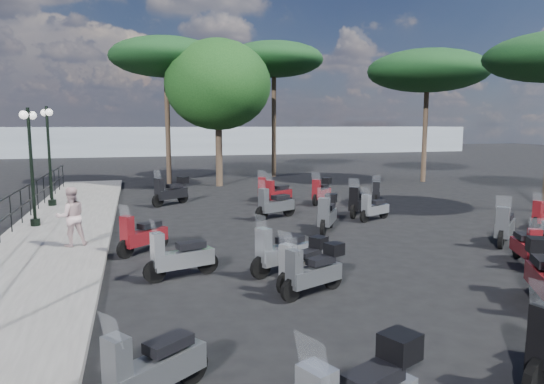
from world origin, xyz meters
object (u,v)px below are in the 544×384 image
object	(u,v)px
scooter_3	(180,257)
pine_0	(274,60)
scooter_8	(303,264)
scooter_10	(275,205)
scooter_4	(142,236)
scooter_21	(505,227)
lamp_post_1	(31,159)
scooter_22	(374,209)
lamp_post_2	(49,149)
scooter_2	(314,271)
scooter_16	(358,203)
scooter_11	(265,189)
pedestrian_far	(71,217)
scooter_1	(152,369)
pine_1	(428,71)
scooter_15	(327,214)
scooter_23	(321,192)
scooter_20	(526,247)
broadleaf_tree	(218,85)
pine_2	(166,58)
scooter_28	(376,193)
scooter_27	(544,216)
scooter_9	(281,252)
scooter_17	(278,193)
scooter_5	(171,192)

from	to	relation	value
scooter_3	pine_0	bearing A→B (deg)	-37.91
scooter_8	scooter_10	xyz separation A→B (m)	(1.46, 7.10, 0.02)
scooter_4	scooter_21	size ratio (longest dim) A/B	0.94
lamp_post_1	scooter_22	distance (m)	11.16
lamp_post_2	scooter_3	bearing A→B (deg)	-88.44
scooter_2	scooter_16	xyz separation A→B (m)	(4.45, 7.29, 0.02)
scooter_11	scooter_21	world-z (taller)	scooter_21
pedestrian_far	scooter_1	size ratio (longest dim) A/B	1.13
scooter_1	scooter_4	xyz separation A→B (m)	(0.00, 7.05, 0.02)
scooter_8	pine_1	xyz separation A→B (m)	(12.85, 15.49, 5.79)
scooter_15	scooter_23	distance (m)	5.31
scooter_4	scooter_20	bearing A→B (deg)	-153.47
lamp_post_2	scooter_2	bearing A→B (deg)	-81.68
scooter_2	scooter_3	size ratio (longest dim) A/B	0.90
lamp_post_1	scooter_1	world-z (taller)	lamp_post_1
scooter_21	pine_1	size ratio (longest dim) A/B	0.19
lamp_post_2	scooter_20	xyz separation A→B (m)	(11.96, -11.25, -1.91)
scooter_2	scooter_15	bearing A→B (deg)	-48.35
lamp_post_1	scooter_20	distance (m)	14.01
scooter_23	broadleaf_tree	xyz separation A→B (m)	(-3.10, 7.04, 4.82)
scooter_3	pine_2	size ratio (longest dim) A/B	0.21
scooter_28	scooter_15	bearing A→B (deg)	76.44
scooter_27	pine_2	distance (m)	19.76
lamp_post_1	scooter_22	xyz separation A→B (m)	(10.92, -1.47, -1.81)
scooter_11	scooter_23	size ratio (longest dim) A/B	1.09
scooter_8	scooter_27	distance (m)	9.82
scooter_9	scooter_11	bearing A→B (deg)	-37.81
scooter_22	broadleaf_tree	distance (m)	12.46
scooter_2	scooter_11	distance (m)	12.04
scooter_9	scooter_23	world-z (taller)	scooter_9
scooter_1	scooter_27	size ratio (longest dim) A/B	0.96
lamp_post_2	scooter_20	world-z (taller)	lamp_post_2
scooter_1	scooter_20	distance (m)	9.38
scooter_28	pine_1	size ratio (longest dim) A/B	0.19
lamp_post_2	scooter_3	distance (m)	11.01
scooter_4	scooter_28	size ratio (longest dim) A/B	0.97
scooter_3	scooter_23	bearing A→B (deg)	-54.23
scooter_17	scooter_22	world-z (taller)	scooter_17
scooter_16	scooter_17	world-z (taller)	scooter_16
scooter_22	scooter_28	bearing A→B (deg)	-54.32
scooter_3	pine_0	size ratio (longest dim) A/B	0.20
scooter_1	pine_1	bearing A→B (deg)	-75.87
pedestrian_far	scooter_9	xyz separation A→B (m)	(4.68, -3.29, -0.44)
scooter_5	scooter_28	size ratio (longest dim) A/B	1.14
lamp_post_1	scooter_2	distance (m)	10.20
scooter_8	pine_2	size ratio (longest dim) A/B	0.17
broadleaf_tree	scooter_21	bearing A→B (deg)	-70.01
scooter_20	scooter_8	bearing A→B (deg)	24.31
pedestrian_far	scooter_8	size ratio (longest dim) A/B	1.13
scooter_23	pine_2	xyz separation A→B (m)	(-5.63, 8.86, 6.36)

